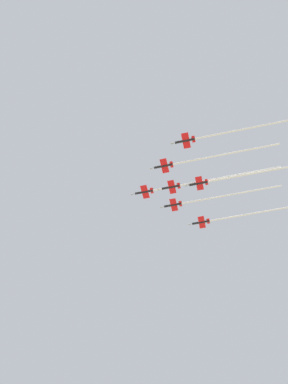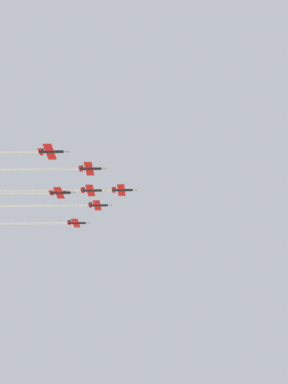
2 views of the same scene
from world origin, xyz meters
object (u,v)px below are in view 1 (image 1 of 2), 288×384
object	(u,v)px
jet_lead	(189,184)
jet_starboard_inner	(208,199)
jet_port_outer	(206,181)
jet_starboard_outer	(223,133)
jet_port_trail	(230,178)
jet_port_inner	(201,159)
jet_center_rear	(245,215)

from	to	relation	value
jet_lead	jet_starboard_inner	world-z (taller)	jet_starboard_inner
jet_port_outer	jet_starboard_outer	size ratio (longest dim) A/B	1.00
jet_port_outer	jet_starboard_outer	xyz separation A→B (m)	(-26.97, 7.49, -1.03)
jet_lead	jet_starboard_inner	bearing A→B (deg)	-31.26
jet_starboard_inner	jet_port_trail	distance (m)	18.25
jet_starboard_outer	jet_port_trail	bearing A→B (deg)	-1.45
jet_port_inner	jet_center_rear	xyz separation A→B (m)	(18.06, -37.98, -2.26)
jet_port_inner	jet_center_rear	size ratio (longest dim) A/B	0.86
jet_starboard_outer	jet_center_rear	bearing A→B (deg)	-6.05
jet_center_rear	jet_port_trail	size ratio (longest dim) A/B	1.28
jet_port_inner	jet_center_rear	bearing A→B (deg)	-24.62
jet_lead	jet_center_rear	world-z (taller)	jet_lead
jet_starboard_inner	jet_starboard_outer	distance (m)	40.19
jet_lead	jet_starboard_inner	distance (m)	14.98
jet_lead	jet_port_inner	distance (m)	14.94
jet_center_rear	jet_port_outer	bearing A→B (deg)	146.33
jet_starboard_inner	jet_starboard_outer	size ratio (longest dim) A/B	1.02
jet_port_inner	jet_center_rear	world-z (taller)	jet_port_inner
jet_starboard_inner	jet_port_trail	size ratio (longest dim) A/B	1.10
jet_starboard_inner	jet_port_outer	world-z (taller)	jet_starboard_inner
jet_lead	jet_starboard_outer	distance (m)	32.33
jet_port_outer	jet_center_rear	xyz separation A→B (m)	(8.64, -29.38, -1.34)
jet_port_inner	jet_starboard_outer	size ratio (longest dim) A/B	1.02
jet_port_inner	jet_starboard_inner	world-z (taller)	jet_starboard_inner
jet_lead	jet_starboard_outer	world-z (taller)	jet_lead
jet_port_outer	jet_starboard_outer	distance (m)	28.01
jet_center_rear	jet_port_trail	bearing A→B (deg)	169.42
jet_center_rear	jet_port_trail	world-z (taller)	jet_port_trail
jet_port_trail	jet_starboard_inner	bearing A→B (deg)	45.08
jet_port_inner	jet_port_trail	world-z (taller)	jet_port_inner
jet_port_outer	jet_center_rear	world-z (taller)	jet_port_outer
jet_lead	jet_starboard_inner	size ratio (longest dim) A/B	1.17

